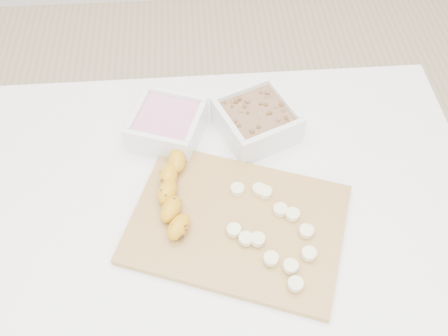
{
  "coord_description": "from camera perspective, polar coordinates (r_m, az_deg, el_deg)",
  "views": [
    {
      "loc": [
        -0.04,
        -0.53,
        1.56
      ],
      "look_at": [
        0.0,
        0.03,
        0.81
      ],
      "focal_mm": 40.0,
      "sensor_mm": 36.0,
      "label": 1
    }
  ],
  "objects": [
    {
      "name": "ground",
      "position": [
        1.65,
        0.08,
        -17.89
      ],
      "size": [
        3.5,
        3.5,
        0.0
      ],
      "primitive_type": "plane",
      "color": "#C6AD89",
      "rests_on": "ground"
    },
    {
      "name": "table",
      "position": [
        1.05,
        0.12,
        -6.38
      ],
      "size": [
        1.0,
        0.7,
        0.75
      ],
      "color": "white",
      "rests_on": "ground"
    },
    {
      "name": "bowl_yogurt",
      "position": [
        1.05,
        -6.49,
        4.99
      ],
      "size": [
        0.18,
        0.18,
        0.06
      ],
      "color": "white",
      "rests_on": "table"
    },
    {
      "name": "bowl_granola",
      "position": [
        1.05,
        3.74,
        5.51
      ],
      "size": [
        0.19,
        0.19,
        0.07
      ],
      "color": "white",
      "rests_on": "table"
    },
    {
      "name": "cutting_board",
      "position": [
        0.93,
        1.51,
        -6.38
      ],
      "size": [
        0.46,
        0.39,
        0.01
      ],
      "primitive_type": "cube",
      "rotation": [
        0.0,
        0.0,
        -0.35
      ],
      "color": "tan",
      "rests_on": "table"
    },
    {
      "name": "banana",
      "position": [
        0.94,
        -5.71,
        -3.02
      ],
      "size": [
        0.09,
        0.2,
        0.03
      ],
      "primitive_type": null,
      "rotation": [
        0.0,
        0.0,
        -0.2
      ],
      "color": "orange",
      "rests_on": "cutting_board"
    },
    {
      "name": "banana_slices",
      "position": [
        0.91,
        5.53,
        -6.99
      ],
      "size": [
        0.16,
        0.23,
        0.02
      ],
      "color": "#F5ECB7",
      "rests_on": "cutting_board"
    }
  ]
}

